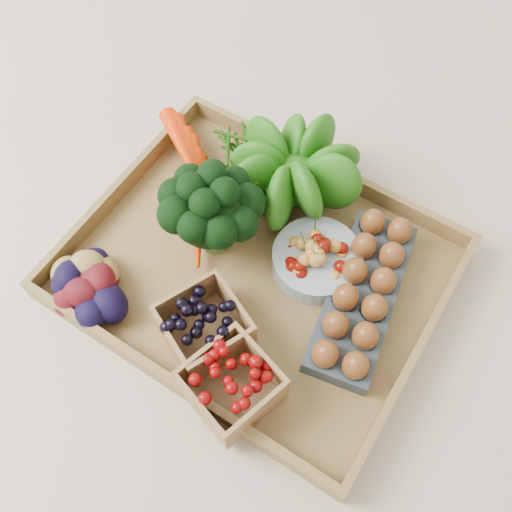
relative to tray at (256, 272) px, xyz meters
The scene contains 10 objects.
ground 0.01m from the tray, ahead, with size 4.00×4.00×0.00m, color beige.
tray is the anchor object (origin of this frame).
carrots 0.17m from the tray, 156.78° to the left, with size 0.21×0.15×0.05m, color red, non-canonical shape.
lettuce 0.18m from the tray, 101.07° to the left, with size 0.14×0.14×0.14m, color #17550D.
broccoli 0.11m from the tray, behind, with size 0.15×0.15×0.12m, color black, non-canonical shape.
cherry_bowl 0.10m from the tray, 36.92° to the left, with size 0.14×0.14×0.04m, color #8C9EA5.
egg_carton 0.17m from the tray, 13.64° to the left, with size 0.10×0.28×0.03m, color #363F45.
potatoes 0.26m from the tray, 139.53° to the right, with size 0.15×0.15×0.08m, color #450B11, non-canonical shape.
punnet_blackberry 0.14m from the tray, 90.94° to the right, with size 0.11×0.11×0.08m, color black.
punnet_raspberry 0.20m from the tray, 67.03° to the right, with size 0.11×0.11×0.08m, color #650404.
Camera 1 is at (0.22, -0.35, 0.81)m, focal length 40.00 mm.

